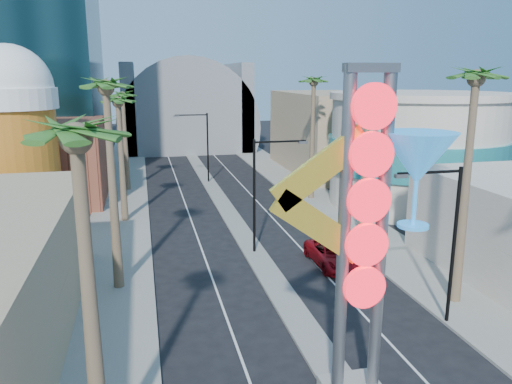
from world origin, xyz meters
The scene contains 21 objects.
sidewalk_west centered at (-9.50, 35.00, 0.07)m, with size 5.00×100.00×0.15m, color gray.
sidewalk_east centered at (9.50, 35.00, 0.07)m, with size 5.00×100.00×0.15m, color gray.
median centered at (0.00, 38.00, 0.07)m, with size 1.60×84.00×0.15m, color gray.
brick_filler_west centered at (-16.00, 38.00, 4.00)m, with size 10.00×10.00×8.00m, color brown.
filler_east centered at (16.00, 48.00, 5.00)m, with size 10.00×20.00×10.00m, color tan.
beer_mug centered at (-17.00, 30.00, 7.84)m, with size 7.00×7.00×14.50m.
turquoise_building centered at (18.00, 30.00, 5.25)m, with size 16.60×16.60×10.60m.
canopy centered at (0.00, 72.00, 4.31)m, with size 22.00×16.00×22.00m.
neon_sign centered at (0.82, 2.96, 7.31)m, with size 6.53×2.60×12.55m.
streetlight_0 centered at (0.55, 20.00, 4.88)m, with size 3.79×0.25×8.00m.
streetlight_1 centered at (-0.55, 44.00, 4.88)m, with size 3.79×0.25×8.00m.
streetlight_2 centered at (6.72, 8.00, 4.83)m, with size 3.45×0.25×8.00m.
palm_0 centered at (-9.00, 2.00, 9.93)m, with size 2.40×2.40×11.70m.
palm_1 centered at (-9.00, 16.00, 10.82)m, with size 2.40×2.40×12.70m.
palm_2 centered at (-9.00, 30.00, 9.48)m, with size 2.40×2.40×11.20m.
palm_3 centered at (-9.00, 42.00, 9.48)m, with size 2.40×2.40×11.20m.
palm_5 centered at (9.00, 10.00, 11.27)m, with size 2.40×2.40×13.20m.
palm_6 centered at (9.00, 22.00, 9.93)m, with size 2.40×2.40×11.70m.
palm_7 centered at (9.00, 34.00, 10.82)m, with size 2.40×2.40×12.70m.
red_pickup centered at (4.51, 16.59, 0.75)m, with size 2.50×5.43×1.51m, color #9D0C13.
pedestrian_b centered at (8.08, 23.39, 1.04)m, with size 0.86×0.67×1.78m, color gray.
Camera 1 is at (-7.27, -12.17, 12.18)m, focal length 35.00 mm.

